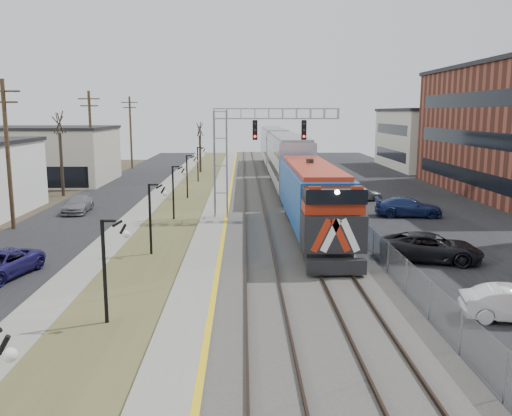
{
  "coord_description": "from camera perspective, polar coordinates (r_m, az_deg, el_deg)",
  "views": [
    {
      "loc": [
        1.15,
        -11.41,
        7.84
      ],
      "look_at": [
        1.85,
        18.2,
        2.6
      ],
      "focal_mm": 38.0,
      "sensor_mm": 36.0,
      "label": 1
    }
  ],
  "objects": [
    {
      "name": "car_street_a",
      "position": [
        28.68,
        -25.37,
        -5.49
      ],
      "size": [
        3.22,
        5.03,
        1.29
      ],
      "primitive_type": "imported",
      "rotation": [
        0.0,
        0.0,
        -0.25
      ],
      "color": "navy",
      "rests_on": "ground"
    },
    {
      "name": "sidewalk",
      "position": [
        47.76,
        -11.17,
        0.44
      ],
      "size": [
        2.0,
        120.0,
        0.08
      ],
      "primitive_type": "cube",
      "color": "gray",
      "rests_on": "ground"
    },
    {
      "name": "platform_edge",
      "position": [
        47.04,
        -2.89,
        0.73
      ],
      "size": [
        0.24,
        120.0,
        0.01
      ],
      "primitive_type": "cube",
      "color": "gold",
      "rests_on": "platform"
    },
    {
      "name": "track_far",
      "position": [
        47.22,
        3.94,
        0.79
      ],
      "size": [
        1.58,
        120.0,
        0.15
      ],
      "color": "#2D2119",
      "rests_on": "ballast_bed"
    },
    {
      "name": "signal_gantry",
      "position": [
        39.47,
        -1.26,
        6.76
      ],
      "size": [
        9.0,
        1.07,
        8.15
      ],
      "color": "gray",
      "rests_on": "ground"
    },
    {
      "name": "train",
      "position": [
        57.72,
        2.98,
        5.09
      ],
      "size": [
        3.0,
        63.05,
        5.33
      ],
      "color": "#134AA0",
      "rests_on": "ground"
    },
    {
      "name": "car_lot_d",
      "position": [
        42.64,
        15.74,
        0.05
      ],
      "size": [
        5.2,
        2.61,
        1.45
      ],
      "primitive_type": "imported",
      "rotation": [
        0.0,
        0.0,
        1.45
      ],
      "color": "navy",
      "rests_on": "ground"
    },
    {
      "name": "fence",
      "position": [
        47.47,
        7.2,
        1.43
      ],
      "size": [
        0.04,
        120.0,
        1.6
      ],
      "primitive_type": "cube",
      "color": "gray",
      "rests_on": "ground"
    },
    {
      "name": "grass_median",
      "position": [
        47.34,
        -7.59,
        0.45
      ],
      "size": [
        4.0,
        120.0,
        0.06
      ],
      "primitive_type": "cube",
      "color": "brown",
      "rests_on": "ground"
    },
    {
      "name": "track_near",
      "position": [
        47.03,
        -0.31,
        0.78
      ],
      "size": [
        1.58,
        120.0,
        0.15
      ],
      "color": "#2D2119",
      "rests_on": "ballast_bed"
    },
    {
      "name": "bare_trees",
      "position": [
        52.43,
        -16.67,
        3.99
      ],
      "size": [
        12.3,
        42.3,
        5.95
      ],
      "color": "#382D23",
      "rests_on": "ground"
    },
    {
      "name": "ballast_bed",
      "position": [
        47.14,
        2.13,
        0.58
      ],
      "size": [
        8.0,
        120.0,
        0.2
      ],
      "primitive_type": "cube",
      "color": "#595651",
      "rests_on": "ground"
    },
    {
      "name": "car_lot_e",
      "position": [
        49.01,
        10.85,
        1.48
      ],
      "size": [
        4.44,
        3.16,
        1.4
      ],
      "primitive_type": "imported",
      "rotation": [
        0.0,
        0.0,
        1.98
      ],
      "color": "slate",
      "rests_on": "ground"
    },
    {
      "name": "lampposts",
      "position": [
        30.7,
        -10.99,
        -1.12
      ],
      "size": [
        0.14,
        62.14,
        4.0
      ],
      "color": "black",
      "rests_on": "ground"
    },
    {
      "name": "platform",
      "position": [
        47.1,
        -3.96,
        0.58
      ],
      "size": [
        2.0,
        120.0,
        0.24
      ],
      "primitive_type": "cube",
      "color": "gray",
      "rests_on": "ground"
    },
    {
      "name": "parking_lot",
      "position": [
        49.35,
        16.17,
        0.52
      ],
      "size": [
        16.0,
        120.0,
        0.04
      ],
      "primitive_type": "cube",
      "color": "black",
      "rests_on": "ground"
    },
    {
      "name": "street_west",
      "position": [
        48.73,
        -16.39,
        0.39
      ],
      "size": [
        7.0,
        120.0,
        0.04
      ],
      "primitive_type": "cube",
      "color": "black",
      "rests_on": "ground"
    },
    {
      "name": "utility_poles",
      "position": [
        39.73,
        -24.65,
        5.03
      ],
      "size": [
        0.28,
        80.28,
        10.0
      ],
      "color": "#4C3823",
      "rests_on": "ground"
    },
    {
      "name": "car_street_b",
      "position": [
        45.04,
        -18.25,
        0.34
      ],
      "size": [
        2.09,
        4.56,
        1.29
      ],
      "primitive_type": "imported",
      "rotation": [
        0.0,
        0.0,
        0.06
      ],
      "color": "gray",
      "rests_on": "ground"
    },
    {
      "name": "car_lot_c",
      "position": [
        30.27,
        17.9,
        -4.03
      ],
      "size": [
        5.8,
        3.9,
        1.48
      ],
      "primitive_type": "imported",
      "rotation": [
        0.0,
        0.0,
        1.27
      ],
      "color": "black",
      "rests_on": "ground"
    }
  ]
}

